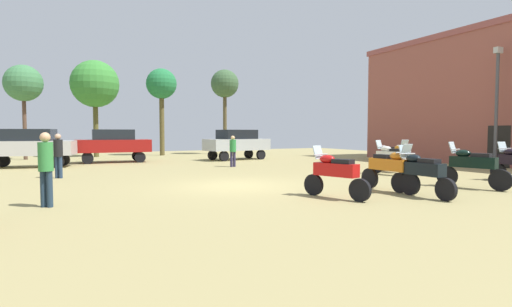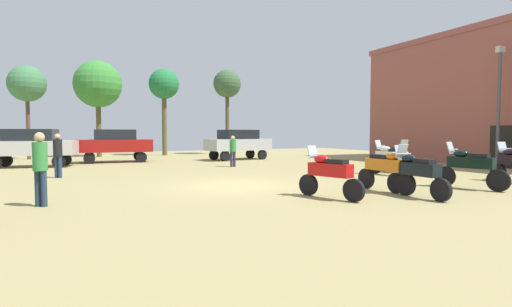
{
  "view_description": "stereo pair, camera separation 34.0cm",
  "coord_description": "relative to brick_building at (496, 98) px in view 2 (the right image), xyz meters",
  "views": [
    {
      "loc": [
        -5.35,
        -12.23,
        1.84
      ],
      "look_at": [
        3.89,
        6.43,
        0.72
      ],
      "focal_mm": 27.58,
      "sensor_mm": 36.0,
      "label": 1
    },
    {
      "loc": [
        -5.04,
        -12.38,
        1.84
      ],
      "look_at": [
        3.89,
        6.43,
        0.72
      ],
      "focal_mm": 27.58,
      "sensor_mm": 36.0,
      "label": 2
    }
  ],
  "objects": [
    {
      "name": "car_2",
      "position": [
        -24.86,
        8.49,
        -2.7
      ],
      "size": [
        4.57,
        2.63,
        2.0
      ],
      "rotation": [
        0.0,
        0.0,
        1.37
      ],
      "color": "black",
      "rests_on": "ground"
    },
    {
      "name": "motorcycle_5",
      "position": [
        -14.24,
        -7.15,
        -3.16
      ],
      "size": [
        0.62,
        2.19,
        1.45
      ],
      "rotation": [
        0.0,
        0.0,
        0.0
      ],
      "color": "black",
      "rests_on": "ground"
    },
    {
      "name": "person_1",
      "position": [
        -15.24,
        4.14,
        -2.92
      ],
      "size": [
        0.35,
        0.35,
        1.65
      ],
      "rotation": [
        0.0,
        0.0,
        0.02
      ],
      "color": "#2C2845",
      "rests_on": "ground"
    },
    {
      "name": "motorcycle_8",
      "position": [
        -10.69,
        -2.53,
        -3.14
      ],
      "size": [
        0.77,
        2.2,
        1.49
      ],
      "rotation": [
        0.0,
        0.0,
        0.24
      ],
      "color": "black",
      "rests_on": "ground"
    },
    {
      "name": "car_3",
      "position": [
        -12.85,
        9.07,
        -2.7
      ],
      "size": [
        4.54,
        2.51,
        2.0
      ],
      "rotation": [
        0.0,
        0.0,
        1.74
      ],
      "color": "black",
      "rests_on": "ground"
    },
    {
      "name": "motorcycle_1",
      "position": [
        -14.31,
        -6.02,
        -3.14
      ],
      "size": [
        0.62,
        2.28,
        1.49
      ],
      "rotation": [
        0.0,
        0.0,
        3.16
      ],
      "color": "black",
      "rests_on": "ground"
    },
    {
      "name": "person_2",
      "position": [
        -23.48,
        2.43,
        -2.83
      ],
      "size": [
        0.48,
        0.48,
        1.78
      ],
      "rotation": [
        0.0,
        0.0,
        5.63
      ],
      "color": "#233651",
      "rests_on": "ground"
    },
    {
      "name": "motorcycle_3",
      "position": [
        -16.6,
        -6.29,
        -3.16
      ],
      "size": [
        0.84,
        2.06,
        1.45
      ],
      "rotation": [
        0.0,
        0.0,
        0.31
      ],
      "color": "black",
      "rests_on": "ground"
    },
    {
      "name": "brick_building",
      "position": [
        0.0,
        0.0,
        0.0
      ],
      "size": [
        6.12,
        15.21,
        7.77
      ],
      "color": "#954E42",
      "rests_on": "ground"
    },
    {
      "name": "motorcycle_6",
      "position": [
        -11.39,
        -6.71,
        -3.13
      ],
      "size": [
        0.8,
        2.25,
        1.51
      ],
      "rotation": [
        0.0,
        0.0,
        0.26
      ],
      "color": "black",
      "rests_on": "ground"
    },
    {
      "name": "tree_1",
      "position": [
        -11.05,
        15.7,
        1.89
      ],
      "size": [
        2.32,
        2.32,
        7.05
      ],
      "color": "#4E4429",
      "rests_on": "ground"
    },
    {
      "name": "tree_2",
      "position": [
        -21.04,
        16.48,
        1.49
      ],
      "size": [
        3.45,
        3.45,
        7.14
      ],
      "color": "brown",
      "rests_on": "ground"
    },
    {
      "name": "person_3",
      "position": [
        -23.7,
        -4.23,
        -2.8
      ],
      "size": [
        0.47,
        0.47,
        1.83
      ],
      "rotation": [
        0.0,
        0.0,
        2.52
      ],
      "color": "#203347",
      "rests_on": "ground"
    },
    {
      "name": "ground_plane",
      "position": [
        -18.0,
        -2.77,
        -3.88
      ],
      "size": [
        44.0,
        52.0,
        0.02
      ],
      "color": "#988B57"
    },
    {
      "name": "tree_5",
      "position": [
        -16.18,
        16.32,
        1.64
      ],
      "size": [
        2.38,
        2.38,
        6.86
      ],
      "color": "brown",
      "rests_on": "ground"
    },
    {
      "name": "lamp_post",
      "position": [
        -3.57,
        -2.51,
        -0.44
      ],
      "size": [
        0.44,
        0.24,
        6.1
      ],
      "color": "#47474C",
      "rests_on": "ground"
    },
    {
      "name": "car_1",
      "position": [
        -20.54,
        10.18,
        -2.7
      ],
      "size": [
        4.38,
        1.99,
        2.0
      ],
      "rotation": [
        0.0,
        0.0,
        1.53
      ],
      "color": "black",
      "rests_on": "ground"
    },
    {
      "name": "motorcycle_4",
      "position": [
        -9.62,
        -1.67,
        -3.13
      ],
      "size": [
        0.66,
        2.3,
        1.5
      ],
      "rotation": [
        0.0,
        0.0,
        3.01
      ],
      "color": "black",
      "rests_on": "ground"
    },
    {
      "name": "tree_4",
      "position": [
        -25.54,
        15.44,
        1.17
      ],
      "size": [
        2.41,
        2.41,
        6.31
      ],
      "color": "brown",
      "rests_on": "ground"
    }
  ]
}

